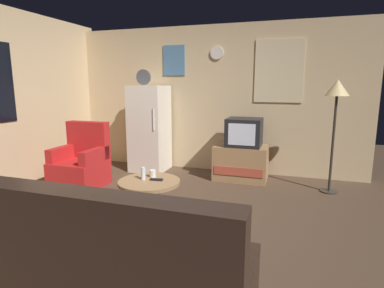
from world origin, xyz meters
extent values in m
plane|color=#4C3828|center=(0.00, 0.00, 0.00)|extent=(12.00, 12.00, 0.00)
cube|color=#D1B284|center=(0.00, 2.45, 1.26)|extent=(5.20, 0.10, 2.51)
cube|color=beige|center=(1.12, 2.39, 1.73)|extent=(0.76, 0.02, 1.00)
cube|color=teal|center=(-0.69, 2.39, 1.94)|extent=(0.40, 0.02, 0.52)
cylinder|color=silver|center=(0.09, 2.39, 2.04)|extent=(0.22, 0.03, 0.22)
cube|color=silver|center=(-1.03, 2.05, 0.75)|extent=(0.60, 0.60, 1.50)
cylinder|color=silver|center=(-0.81, 1.75, 0.95)|extent=(0.02, 0.02, 0.36)
cylinder|color=#4C4C51|center=(-1.08, 1.97, 1.64)|extent=(0.26, 0.04, 0.26)
cube|color=#9E754C|center=(0.62, 1.97, 0.28)|extent=(0.84, 0.52, 0.56)
cube|color=#AD4733|center=(0.62, 1.71, 0.19)|extent=(0.76, 0.01, 0.13)
cube|color=black|center=(0.66, 1.97, 0.78)|extent=(0.54, 0.50, 0.44)
cube|color=silver|center=(0.66, 1.72, 0.78)|extent=(0.41, 0.01, 0.33)
cylinder|color=#332D28|center=(1.93, 1.76, 0.01)|extent=(0.24, 0.24, 0.02)
cylinder|color=#332D28|center=(1.93, 1.76, 0.70)|extent=(0.04, 0.04, 1.40)
cone|color=#F2D18C|center=(1.93, 1.76, 1.48)|extent=(0.32, 0.32, 0.22)
cylinder|color=#9E754C|center=(-0.16, 0.20, 0.02)|extent=(0.72, 0.72, 0.04)
cylinder|color=#9E754C|center=(-0.16, 0.20, 0.21)|extent=(0.24, 0.24, 0.39)
cylinder|color=#9E754C|center=(-0.16, 0.20, 0.41)|extent=(0.72, 0.72, 0.04)
cylinder|color=silver|center=(-0.23, 0.21, 0.50)|extent=(0.05, 0.05, 0.15)
cylinder|color=silver|center=(-0.17, 0.34, 0.47)|extent=(0.08, 0.08, 0.09)
cube|color=black|center=(-0.08, 0.23, 0.44)|extent=(0.15, 0.06, 0.02)
cube|color=red|center=(-1.62, 0.84, 0.20)|extent=(0.68, 0.68, 0.40)
cube|color=red|center=(-1.62, 1.10, 0.68)|extent=(0.68, 0.16, 0.56)
cube|color=red|center=(-1.90, 0.84, 0.50)|extent=(0.12, 0.60, 0.20)
cube|color=red|center=(-1.34, 0.84, 0.50)|extent=(0.12, 0.60, 0.20)
cube|color=black|center=(0.38, -1.24, 0.20)|extent=(1.70, 0.80, 0.40)
cube|color=black|center=(0.38, -1.54, 0.66)|extent=(1.70, 0.20, 0.52)
camera|label=1|loc=(1.42, -2.99, 1.53)|focal=29.65mm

